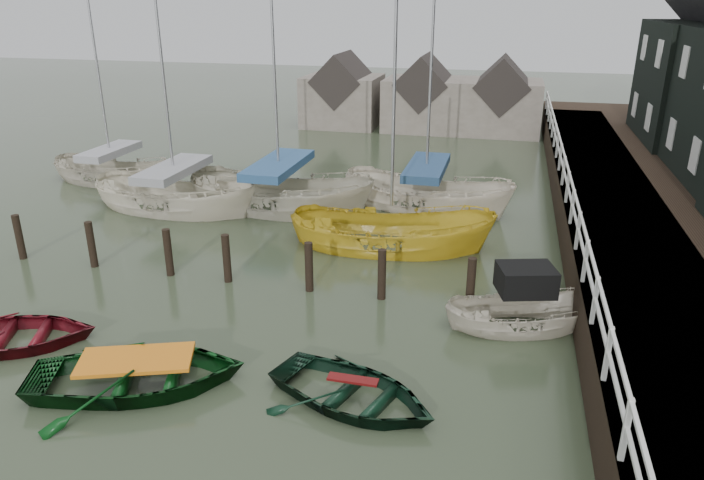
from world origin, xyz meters
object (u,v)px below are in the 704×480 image
(sailboat_a, at_px, (177,208))
(sailboat_e, at_px, (114,181))
(rowboat_red, at_px, (14,345))
(sailboat_c, at_px, (391,247))
(rowboat_dkgreen, at_px, (353,402))
(sailboat_d, at_px, (425,206))
(sailboat_b, at_px, (280,208))
(rowboat_green, at_px, (140,387))
(motorboat, at_px, (521,323))

(sailboat_a, height_order, sailboat_e, sailboat_a)
(rowboat_red, xyz_separation_m, sailboat_a, (-1.22, 9.82, 0.06))
(rowboat_red, relative_size, sailboat_c, 0.38)
(rowboat_dkgreen, xyz_separation_m, sailboat_d, (-0.32, 12.55, 0.06))
(sailboat_c, bearing_deg, sailboat_b, 55.76)
(sailboat_b, relative_size, sailboat_c, 1.20)
(sailboat_c, bearing_deg, rowboat_red, 133.83)
(rowboat_green, bearing_deg, sailboat_d, -37.94)
(rowboat_red, xyz_separation_m, rowboat_green, (3.72, -0.77, 0.00))
(sailboat_a, xyz_separation_m, sailboat_e, (-4.53, 2.71, 0.00))
(rowboat_dkgreen, distance_m, sailboat_b, 12.38)
(motorboat, relative_size, sailboat_a, 0.38)
(rowboat_green, xyz_separation_m, sailboat_b, (-1.21, 11.60, 0.06))
(rowboat_red, bearing_deg, sailboat_e, 2.38)
(sailboat_c, bearing_deg, sailboat_e, 66.92)
(motorboat, bearing_deg, rowboat_green, 104.28)
(motorboat, height_order, sailboat_b, sailboat_b)
(sailboat_a, bearing_deg, sailboat_c, -97.28)
(rowboat_dkgreen, relative_size, sailboat_d, 0.30)
(rowboat_dkgreen, bearing_deg, sailboat_b, 45.73)
(rowboat_dkgreen, xyz_separation_m, sailboat_a, (-9.33, 10.04, 0.06))
(sailboat_e, bearing_deg, motorboat, -110.04)
(rowboat_dkgreen, bearing_deg, sailboat_a, 61.78)
(rowboat_green, xyz_separation_m, motorboat, (7.61, 4.46, 0.12))
(rowboat_dkgreen, distance_m, sailboat_d, 12.55)
(sailboat_e, bearing_deg, rowboat_green, -137.22)
(sailboat_a, relative_size, sailboat_d, 0.89)
(sailboat_d, xyz_separation_m, sailboat_e, (-13.53, 0.20, 0.00))
(rowboat_dkgreen, relative_size, sailboat_a, 0.33)
(rowboat_green, relative_size, sailboat_d, 0.36)
(rowboat_green, distance_m, sailboat_e, 16.33)
(rowboat_dkgreen, bearing_deg, sailboat_c, 24.63)
(rowboat_red, distance_m, sailboat_b, 11.12)
(sailboat_d, bearing_deg, rowboat_green, 177.79)
(sailboat_c, bearing_deg, sailboat_d, -11.09)
(rowboat_red, relative_size, rowboat_dkgreen, 1.04)
(motorboat, height_order, sailboat_c, sailboat_c)
(sailboat_d, bearing_deg, sailboat_c, -171.87)
(sailboat_b, distance_m, sailboat_c, 5.50)
(sailboat_d, bearing_deg, rowboat_red, 162.77)
(rowboat_red, height_order, sailboat_b, sailboat_b)
(sailboat_e, bearing_deg, sailboat_a, -113.57)
(rowboat_green, height_order, sailboat_e, sailboat_e)
(rowboat_green, bearing_deg, rowboat_red, 57.62)
(motorboat, relative_size, sailboat_e, 0.41)
(motorboat, bearing_deg, rowboat_red, 91.95)
(sailboat_a, height_order, sailboat_b, sailboat_b)
(rowboat_green, xyz_separation_m, rowboat_dkgreen, (4.39, 0.55, 0.00))
(rowboat_dkgreen, xyz_separation_m, sailboat_e, (-13.86, 12.75, 0.06))
(sailboat_a, relative_size, sailboat_c, 1.08)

